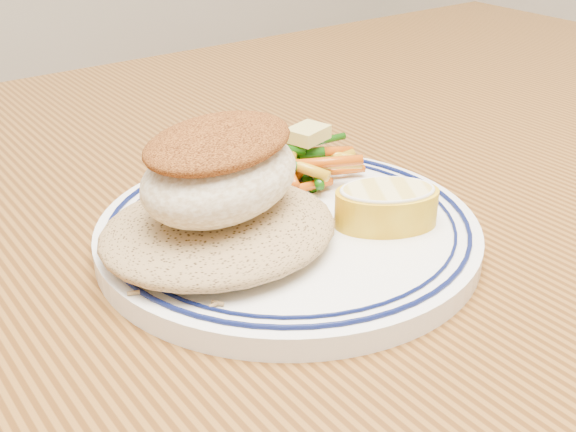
% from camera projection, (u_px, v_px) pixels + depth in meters
% --- Properties ---
extents(dining_table, '(1.50, 0.90, 0.75)m').
position_uv_depth(dining_table, '(256.00, 339.00, 0.55)').
color(dining_table, '#532F10').
rests_on(dining_table, ground).
extents(plate, '(0.25, 0.25, 0.02)m').
position_uv_depth(plate, '(288.00, 230.00, 0.48)').
color(plate, white).
rests_on(plate, dining_table).
extents(rice_pilaf, '(0.15, 0.13, 0.03)m').
position_uv_depth(rice_pilaf, '(219.00, 225.00, 0.44)').
color(rice_pilaf, '#9B7B4D').
rests_on(rice_pilaf, plate).
extents(fish_fillet, '(0.13, 0.11, 0.06)m').
position_uv_depth(fish_fillet, '(220.00, 168.00, 0.43)').
color(fish_fillet, beige).
rests_on(fish_fillet, rice_pilaf).
extents(vegetable_pile, '(0.11, 0.09, 0.03)m').
position_uv_depth(vegetable_pile, '(300.00, 162.00, 0.53)').
color(vegetable_pile, '#134A09').
rests_on(vegetable_pile, plate).
extents(butter_pat, '(0.03, 0.03, 0.01)m').
position_uv_depth(butter_pat, '(308.00, 134.00, 0.53)').
color(butter_pat, '#D4C767').
rests_on(butter_pat, vegetable_pile).
extents(lemon_wedge, '(0.08, 0.08, 0.03)m').
position_uv_depth(lemon_wedge, '(387.00, 205.00, 0.47)').
color(lemon_wedge, gold).
rests_on(lemon_wedge, plate).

